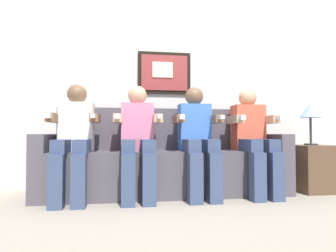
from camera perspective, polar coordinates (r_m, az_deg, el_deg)
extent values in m
plane|color=#9E9384|center=(2.67, 0.49, -15.11)|extent=(6.39, 6.39, 0.00)
cube|color=silver|center=(3.42, -1.52, 9.78)|extent=(4.91, 0.05, 2.60)
cube|color=black|center=(3.40, -0.75, 10.73)|extent=(0.63, 0.03, 0.50)
cube|color=maroon|center=(3.38, -0.72, 10.78)|extent=(0.55, 0.02, 0.42)
cube|color=beige|center=(3.38, -1.11, 11.36)|extent=(0.24, 0.02, 0.18)
cube|color=#514C56|center=(2.91, -0.41, -9.48)|extent=(2.23, 0.58, 0.45)
cube|color=#514C56|center=(3.10, -0.97, -0.66)|extent=(2.23, 0.14, 0.45)
cube|color=#514C56|center=(2.98, -23.88, -7.51)|extent=(0.14, 0.58, 0.62)
cube|color=#514C56|center=(3.28, 20.76, -6.99)|extent=(0.14, 0.58, 0.62)
cube|color=white|center=(2.89, -18.11, -0.20)|extent=(0.32, 0.20, 0.48)
sphere|color=brown|center=(2.91, -18.05, 6.22)|extent=(0.19, 0.19, 0.19)
cube|color=#38476B|center=(2.71, -20.74, -3.89)|extent=(0.12, 0.40, 0.12)
cube|color=#38476B|center=(2.68, -16.96, -3.95)|extent=(0.12, 0.40, 0.12)
cube|color=#38476B|center=(2.54, -21.79, -10.48)|extent=(0.12, 0.12, 0.45)
cube|color=#38476B|center=(2.51, -17.72, -10.65)|extent=(0.12, 0.12, 0.45)
cube|color=brown|center=(2.81, -22.33, 1.52)|extent=(0.08, 0.28, 0.08)
cube|color=brown|center=(2.74, -14.60, 1.52)|extent=(0.08, 0.28, 0.08)
cube|color=white|center=(2.59, -14.98, 1.94)|extent=(0.04, 0.13, 0.04)
cube|color=white|center=(2.66, -23.16, 1.92)|extent=(0.04, 0.10, 0.04)
cube|color=pink|center=(2.85, -6.28, -0.25)|extent=(0.32, 0.20, 0.48)
sphere|color=tan|center=(2.87, -6.26, 6.25)|extent=(0.19, 0.19, 0.19)
cube|color=#38476B|center=(2.65, -8.09, -4.03)|extent=(0.12, 0.40, 0.12)
cube|color=#38476B|center=(2.65, -4.19, -4.04)|extent=(0.12, 0.40, 0.12)
cube|color=#38476B|center=(2.48, -8.10, -10.83)|extent=(0.12, 0.12, 0.45)
cube|color=#38476B|center=(2.48, -3.86, -10.81)|extent=(0.12, 0.12, 0.45)
cube|color=tan|center=(2.73, -10.18, 1.51)|extent=(0.08, 0.28, 0.08)
cube|color=tan|center=(2.74, -2.22, 1.46)|extent=(0.08, 0.28, 0.08)
cube|color=white|center=(2.59, -1.84, 1.88)|extent=(0.04, 0.13, 0.04)
cube|color=white|center=(2.57, -10.29, 1.93)|extent=(0.04, 0.10, 0.04)
cube|color=#3F72CC|center=(2.93, 5.36, -0.30)|extent=(0.32, 0.20, 0.48)
sphere|color=brown|center=(2.95, 5.35, 6.03)|extent=(0.19, 0.19, 0.19)
cube|color=#38476B|center=(2.71, 4.53, -3.99)|extent=(0.12, 0.40, 0.12)
cube|color=#38476B|center=(2.76, 8.18, -3.94)|extent=(0.12, 0.40, 0.12)
cube|color=#38476B|center=(2.55, 5.57, -10.57)|extent=(0.12, 0.12, 0.45)
cube|color=#38476B|center=(2.60, 9.49, -10.39)|extent=(0.12, 0.12, 0.45)
cube|color=brown|center=(2.77, 2.13, 1.43)|extent=(0.08, 0.28, 0.08)
cube|color=brown|center=(2.87, 9.62, 1.35)|extent=(0.08, 0.28, 0.08)
cube|color=white|center=(2.72, 10.66, 1.74)|extent=(0.04, 0.13, 0.04)
cube|color=white|center=(2.62, 2.77, 1.84)|extent=(0.04, 0.10, 0.04)
cube|color=#D8593F|center=(3.12, 15.97, -0.33)|extent=(0.32, 0.20, 0.48)
sphere|color=tan|center=(3.15, 15.92, 5.61)|extent=(0.19, 0.19, 0.19)
cube|color=#38476B|center=(2.90, 16.01, -3.78)|extent=(0.12, 0.40, 0.12)
cube|color=#38476B|center=(2.98, 19.17, -3.69)|extent=(0.12, 0.40, 0.12)
cube|color=#38476B|center=(2.75, 17.81, -9.85)|extent=(0.12, 0.12, 0.45)
cube|color=#38476B|center=(2.83, 21.12, -9.57)|extent=(0.12, 0.12, 0.45)
cube|color=tan|center=(2.94, 13.55, 1.30)|extent=(0.08, 0.28, 0.08)
cube|color=tan|center=(3.10, 20.07, 1.20)|extent=(0.08, 0.28, 0.08)
cube|color=white|center=(2.96, 21.55, 1.54)|extent=(0.04, 0.13, 0.04)
cube|color=white|center=(2.79, 14.77, 1.67)|extent=(0.04, 0.10, 0.04)
cube|color=brown|center=(3.45, 27.50, -7.64)|extent=(0.40, 0.40, 0.50)
cylinder|color=#333338|center=(3.40, 27.10, -3.35)|extent=(0.14, 0.14, 0.02)
cylinder|color=#333338|center=(3.40, 27.07, -0.82)|extent=(0.02, 0.02, 0.28)
cone|color=#8CB2CC|center=(3.41, 27.02, 2.88)|extent=(0.22, 0.22, 0.16)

